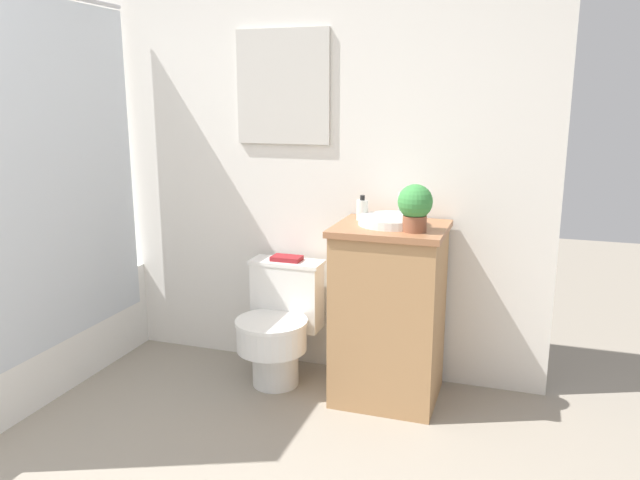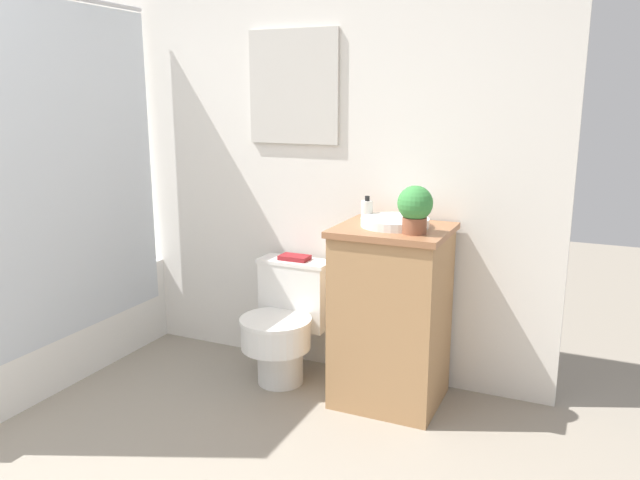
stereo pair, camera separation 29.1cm
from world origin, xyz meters
name	(u,v)px [view 2 (the right image)]	position (x,y,z in m)	size (l,w,h in m)	color
wall_back	(250,140)	(0.01, 2.15, 1.26)	(3.44, 0.07, 2.50)	white
shower_area	(30,323)	(-0.91, 1.34, 0.30)	(0.60, 1.58, 1.98)	white
toilet	(285,323)	(0.36, 1.87, 0.31)	(0.39, 0.50, 0.63)	white
vanity	(391,315)	(0.95, 1.87, 0.45)	(0.53, 0.48, 0.89)	#AD7F51
sink	(395,222)	(0.95, 1.89, 0.91)	(0.33, 0.36, 0.13)	white
soap_bottle	(367,210)	(0.78, 1.96, 0.94)	(0.06, 0.06, 0.13)	silver
potted_plant	(415,207)	(1.08, 1.77, 1.01)	(0.16, 0.16, 0.22)	brown
book_on_tank	(295,258)	(0.36, 2.00, 0.65)	(0.16, 0.10, 0.02)	maroon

